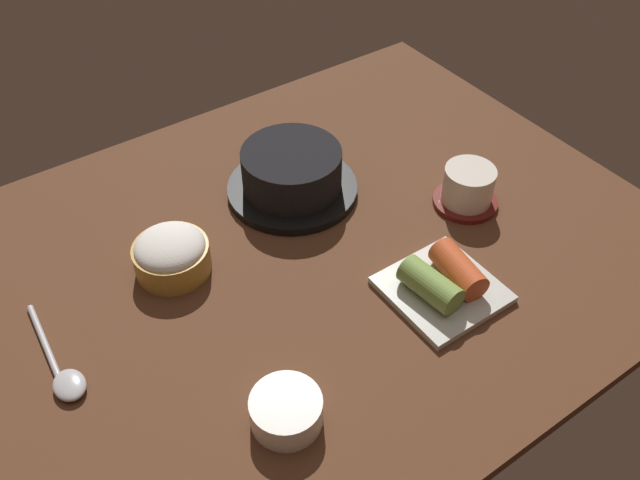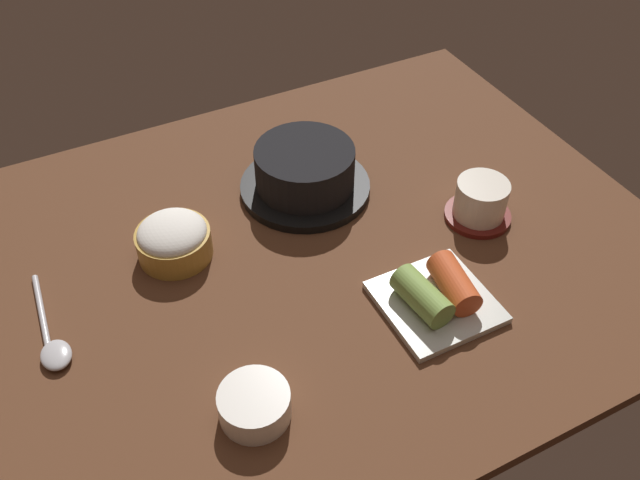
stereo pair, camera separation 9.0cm
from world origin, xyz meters
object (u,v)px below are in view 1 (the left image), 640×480
at_px(rice_bowl, 171,253).
at_px(spoon, 62,373).
at_px(side_bowl_near, 286,410).
at_px(tea_cup_with_saucer, 468,187).
at_px(stone_pot, 292,173).
at_px(kimchi_plate, 443,282).

relative_size(rice_bowl, spoon, 0.61).
xyz_separation_m(side_bowl_near, spoon, (-0.18, 0.20, -0.01)).
bearing_deg(tea_cup_with_saucer, stone_pot, 139.45).
bearing_deg(rice_bowl, tea_cup_with_saucer, -16.84).
relative_size(rice_bowl, kimchi_plate, 0.74).
bearing_deg(side_bowl_near, rice_bowl, 89.94).
bearing_deg(spoon, kimchi_plate, -18.99).
bearing_deg(kimchi_plate, spoon, 161.01).
relative_size(stone_pot, kimchi_plate, 1.44).
height_order(side_bowl_near, spoon, side_bowl_near).
distance_m(stone_pot, tea_cup_with_saucer, 0.26).
xyz_separation_m(stone_pot, rice_bowl, (-0.22, -0.04, -0.01)).
xyz_separation_m(rice_bowl, kimchi_plate, (0.27, -0.24, -0.01)).
distance_m(rice_bowl, spoon, 0.20).
xyz_separation_m(stone_pot, side_bowl_near, (-0.22, -0.32, -0.02)).
height_order(tea_cup_with_saucer, kimchi_plate, tea_cup_with_saucer).
bearing_deg(rice_bowl, spoon, -155.63).
distance_m(rice_bowl, tea_cup_with_saucer, 0.43).
bearing_deg(stone_pot, spoon, -162.63).
height_order(stone_pot, side_bowl_near, stone_pot).
xyz_separation_m(stone_pot, kimchi_plate, (0.05, -0.28, -0.02)).
height_order(kimchi_plate, side_bowl_near, kimchi_plate).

